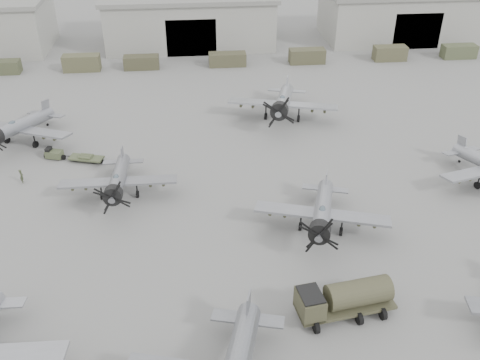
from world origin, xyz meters
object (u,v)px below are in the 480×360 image
at_px(aircraft_mid_1, 118,181).
at_px(aircraft_far_0, 17,128).
at_px(ground_crew, 22,176).
at_px(fuel_tanker, 345,297).
at_px(aircraft_mid_2, 322,213).
at_px(tug_trailer, 66,156).
at_px(aircraft_far_1, 283,102).

height_order(aircraft_mid_1, aircraft_far_0, aircraft_far_0).
bearing_deg(ground_crew, fuel_tanker, -145.67).
height_order(aircraft_mid_1, aircraft_mid_2, aircraft_mid_2).
bearing_deg(fuel_tanker, tug_trailer, 125.10).
bearing_deg(fuel_tanker, aircraft_far_1, 79.75).
distance_m(aircraft_far_1, tug_trailer, 26.47).
distance_m(aircraft_mid_1, aircraft_mid_2, 19.83).
xyz_separation_m(aircraft_far_0, aircraft_far_1, (31.23, 3.54, 0.19)).
bearing_deg(aircraft_far_1, ground_crew, -142.57).
xyz_separation_m(aircraft_mid_1, fuel_tanker, (17.88, -17.08, -0.47)).
bearing_deg(aircraft_far_0, aircraft_far_1, 28.68).
relative_size(aircraft_far_1, ground_crew, 9.04).
xyz_separation_m(fuel_tanker, tug_trailer, (-24.45, 25.49, -1.12)).
xyz_separation_m(aircraft_mid_2, ground_crew, (-28.68, 11.34, -1.43)).
distance_m(aircraft_far_0, fuel_tanker, 42.23).
bearing_deg(fuel_tanker, aircraft_mid_1, 127.62).
distance_m(fuel_tanker, ground_crew, 35.17).
relative_size(tug_trailer, ground_crew, 4.32).
bearing_deg(fuel_tanker, aircraft_mid_2, 78.15).
height_order(aircraft_mid_2, aircraft_far_1, aircraft_far_1).
distance_m(tug_trailer, ground_crew, 5.76).
relative_size(fuel_tanker, tug_trailer, 1.15).
xyz_separation_m(tug_trailer, ground_crew, (-3.69, -4.42, 0.27)).
bearing_deg(aircraft_mid_1, aircraft_far_0, 135.76).
height_order(tug_trailer, ground_crew, ground_crew).
height_order(aircraft_far_1, fuel_tanker, aircraft_far_1).
xyz_separation_m(aircraft_mid_1, ground_crew, (-10.26, 4.00, -1.32)).
xyz_separation_m(fuel_tanker, ground_crew, (-28.15, 21.08, -0.85)).
bearing_deg(ground_crew, aircraft_mid_2, -130.42).
bearing_deg(aircraft_far_1, fuel_tanker, -76.27).
bearing_deg(tug_trailer, aircraft_mid_2, -15.99).
xyz_separation_m(aircraft_mid_1, aircraft_far_0, (-12.46, 12.29, 0.23)).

